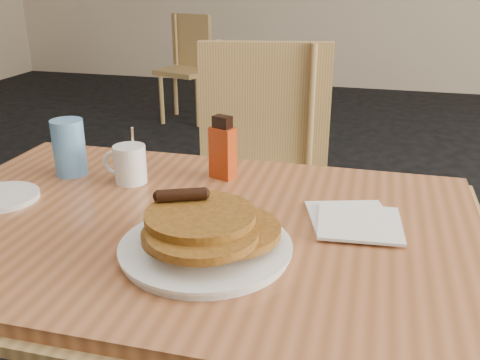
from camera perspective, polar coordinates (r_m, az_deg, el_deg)
name	(u,v)px	position (r m, az deg, el deg)	size (l,w,h in m)	color
main_table	(188,239)	(1.11, -5.55, -6.25)	(1.21, 0.82, 0.75)	#A6623B
chair_main_far	(257,166)	(1.82, 1.82, 1.49)	(0.53, 0.54, 1.00)	tan
chair_wall_extra	(188,58)	(4.63, -5.53, 12.81)	(0.49, 0.50, 0.86)	tan
pancake_plate	(206,237)	(0.96, -3.69, -6.14)	(0.31, 0.31, 0.10)	white
coffee_mug	(129,163)	(1.29, -11.74, 1.75)	(0.11, 0.08, 0.14)	white
syrup_bottle	(223,150)	(1.28, -1.86, 3.26)	(0.07, 0.06, 0.15)	maroon
napkin_stack	(355,220)	(1.10, 12.14, -4.24)	(0.21, 0.22, 0.01)	white
blue_tumbler	(69,147)	(1.37, -17.76, 3.33)	(0.08, 0.08, 0.14)	#5A96D4
side_saucer	(1,197)	(1.29, -24.13, -1.68)	(0.16, 0.16, 0.01)	white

